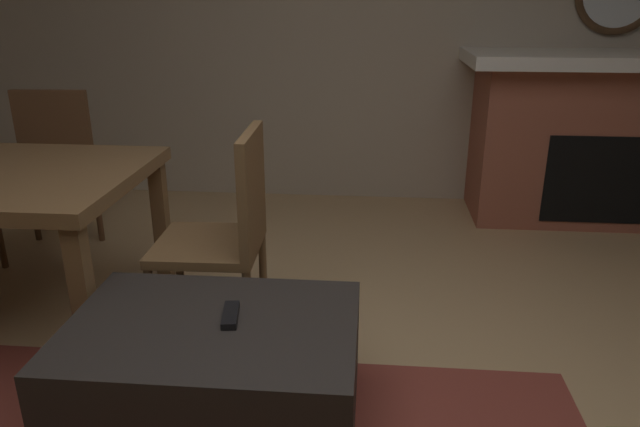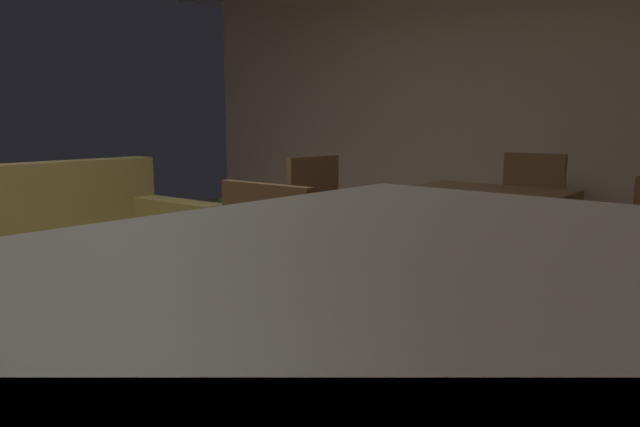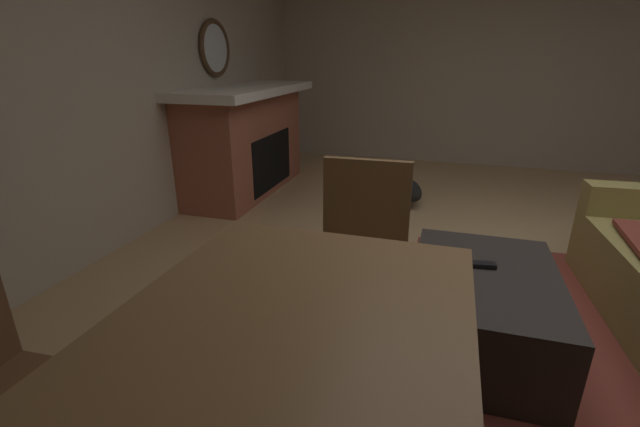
{
  "view_description": "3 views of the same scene",
  "coord_description": "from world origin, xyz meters",
  "px_view_note": "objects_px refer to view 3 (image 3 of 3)",
  "views": [
    {
      "loc": [
        -0.07,
        1.35,
        1.44
      ],
      "look_at": [
        0.14,
        -1.07,
        0.54
      ],
      "focal_mm": 33.16,
      "sensor_mm": 36.0,
      "label": 1
    },
    {
      "loc": [
        -1.01,
        -2.44,
        1.15
      ],
      "look_at": [
        0.51,
        -1.11,
        0.83
      ],
      "focal_mm": 31.67,
      "sensor_mm": 36.0,
      "label": 2
    },
    {
      "loc": [
        2.43,
        -0.56,
        1.41
      ],
      "look_at": [
        0.45,
        -1.16,
        0.64
      ],
      "focal_mm": 24.04,
      "sensor_mm": 36.0,
      "label": 3
    }
  ],
  "objects_px": {
    "round_wall_mirror": "(215,48)",
    "tv_remote": "(479,265)",
    "dining_table": "(250,411)",
    "small_dog": "(408,187)",
    "dining_chair_west": "(361,244)",
    "fireplace": "(246,140)",
    "ottoman_coffee_table": "(481,310)"
  },
  "relations": [
    {
      "from": "ottoman_coffee_table",
      "to": "dining_chair_west",
      "type": "height_order",
      "value": "dining_chair_west"
    },
    {
      "from": "fireplace",
      "to": "ottoman_coffee_table",
      "type": "height_order",
      "value": "fireplace"
    },
    {
      "from": "ottoman_coffee_table",
      "to": "dining_chair_west",
      "type": "xyz_separation_m",
      "value": [
        0.08,
        -0.61,
        0.32
      ]
    },
    {
      "from": "round_wall_mirror",
      "to": "tv_remote",
      "type": "distance_m",
      "value": 3.41
    },
    {
      "from": "fireplace",
      "to": "ottoman_coffee_table",
      "type": "bearing_deg",
      "value": 47.63
    },
    {
      "from": "round_wall_mirror",
      "to": "dining_table",
      "type": "xyz_separation_m",
      "value": [
        3.42,
        1.97,
        -0.8
      ]
    },
    {
      "from": "round_wall_mirror",
      "to": "small_dog",
      "type": "bearing_deg",
      "value": 91.89
    },
    {
      "from": "dining_table",
      "to": "dining_chair_west",
      "type": "xyz_separation_m",
      "value": [
        -1.25,
        -0.0,
        -0.14
      ]
    },
    {
      "from": "fireplace",
      "to": "tv_remote",
      "type": "relative_size",
      "value": 12.32
    },
    {
      "from": "small_dog",
      "to": "ottoman_coffee_table",
      "type": "bearing_deg",
      "value": 15.05
    },
    {
      "from": "fireplace",
      "to": "dining_chair_west",
      "type": "bearing_deg",
      "value": 37.8
    },
    {
      "from": "fireplace",
      "to": "small_dog",
      "type": "distance_m",
      "value": 1.75
    },
    {
      "from": "ottoman_coffee_table",
      "to": "small_dog",
      "type": "xyz_separation_m",
      "value": [
        -2.15,
        -0.58,
        -0.04
      ]
    },
    {
      "from": "dining_table",
      "to": "small_dog",
      "type": "height_order",
      "value": "dining_table"
    },
    {
      "from": "dining_table",
      "to": "small_dog",
      "type": "relative_size",
      "value": 3.32
    },
    {
      "from": "ottoman_coffee_table",
      "to": "dining_table",
      "type": "xyz_separation_m",
      "value": [
        1.33,
        -0.6,
        0.46
      ]
    },
    {
      "from": "ottoman_coffee_table",
      "to": "tv_remote",
      "type": "relative_size",
      "value": 6.07
    },
    {
      "from": "tv_remote",
      "to": "fireplace",
      "type": "bearing_deg",
      "value": -140.16
    },
    {
      "from": "dining_table",
      "to": "dining_chair_west",
      "type": "bearing_deg",
      "value": -179.89
    },
    {
      "from": "fireplace",
      "to": "round_wall_mirror",
      "type": "distance_m",
      "value": 0.95
    },
    {
      "from": "round_wall_mirror",
      "to": "dining_chair_west",
      "type": "bearing_deg",
      "value": 42.23
    },
    {
      "from": "dining_chair_west",
      "to": "small_dog",
      "type": "xyz_separation_m",
      "value": [
        -2.23,
        0.03,
        -0.36
      ]
    },
    {
      "from": "fireplace",
      "to": "small_dog",
      "type": "relative_size",
      "value": 3.8
    },
    {
      "from": "dining_chair_west",
      "to": "small_dog",
      "type": "relative_size",
      "value": 1.79
    },
    {
      "from": "dining_table",
      "to": "small_dog",
      "type": "distance_m",
      "value": 3.52
    },
    {
      "from": "tv_remote",
      "to": "ottoman_coffee_table",
      "type": "bearing_deg",
      "value": 22.88
    },
    {
      "from": "tv_remote",
      "to": "small_dog",
      "type": "height_order",
      "value": "tv_remote"
    },
    {
      "from": "fireplace",
      "to": "dining_chair_west",
      "type": "xyz_separation_m",
      "value": [
        2.17,
        1.68,
        -0.04
      ]
    },
    {
      "from": "tv_remote",
      "to": "round_wall_mirror",
      "type": "bearing_deg",
      "value": -136.79
    },
    {
      "from": "fireplace",
      "to": "round_wall_mirror",
      "type": "xyz_separation_m",
      "value": [
        -0.0,
        -0.29,
        0.9
      ]
    },
    {
      "from": "round_wall_mirror",
      "to": "ottoman_coffee_table",
      "type": "xyz_separation_m",
      "value": [
        2.09,
        2.57,
        -1.25
      ]
    },
    {
      "from": "round_wall_mirror",
      "to": "ottoman_coffee_table",
      "type": "distance_m",
      "value": 3.54
    }
  ]
}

